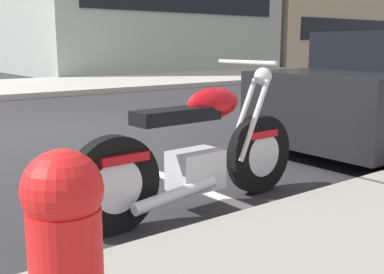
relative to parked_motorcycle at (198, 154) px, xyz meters
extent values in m
plane|color=#28282B|center=(0.32, 3.95, -0.44)|extent=(260.00, 260.00, 0.00)
cube|color=#ADA89E|center=(12.32, 10.82, -0.37)|extent=(120.00, 5.00, 0.14)
cube|color=silver|center=(0.32, 0.19, -0.43)|extent=(0.12, 2.20, 0.01)
cylinder|color=black|center=(0.69, 0.03, -0.10)|extent=(0.67, 0.14, 0.67)
cylinder|color=silver|center=(0.69, 0.03, -0.10)|extent=(0.37, 0.13, 0.37)
cylinder|color=black|center=(-0.73, -0.02, -0.10)|extent=(0.67, 0.14, 0.67)
cylinder|color=silver|center=(-0.73, -0.02, -0.10)|extent=(0.37, 0.13, 0.37)
cube|color=silver|center=(-0.02, 0.00, -0.12)|extent=(0.41, 0.28, 0.30)
cube|color=black|center=(-0.20, 0.00, 0.32)|extent=(0.69, 0.25, 0.10)
ellipsoid|color=#B20C14|center=(0.16, 0.01, 0.38)|extent=(0.49, 0.26, 0.24)
cube|color=#B20C14|center=(-0.68, -0.02, 0.08)|extent=(0.37, 0.19, 0.06)
cube|color=#B20C14|center=(0.67, 0.03, 0.08)|extent=(0.33, 0.17, 0.06)
cylinder|color=silver|center=(0.54, 0.09, 0.21)|extent=(0.34, 0.06, 0.65)
cylinder|color=silver|center=(0.54, -0.05, 0.21)|extent=(0.34, 0.06, 0.65)
cylinder|color=silver|center=(0.51, 0.02, 0.68)|extent=(0.06, 0.62, 0.04)
sphere|color=silver|center=(0.71, 0.03, 0.56)|extent=(0.15, 0.15, 0.15)
cylinder|color=silver|center=(-0.31, -0.15, -0.22)|extent=(0.71, 0.12, 0.16)
cylinder|color=black|center=(2.37, 1.18, -0.13)|extent=(0.62, 0.22, 0.62)
sphere|color=red|center=(-1.68, -1.50, 0.41)|extent=(0.24, 0.24, 0.24)
cube|color=black|center=(21.84, 13.09, 1.58)|extent=(10.16, 0.06, 1.10)
camera|label=1|loc=(-2.19, -2.79, 0.82)|focal=44.87mm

